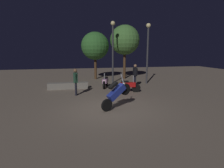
{
  "coord_description": "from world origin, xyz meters",
  "views": [
    {
      "loc": [
        -1.47,
        -7.81,
        2.68
      ],
      "look_at": [
        0.35,
        0.98,
        1.0
      ],
      "focal_mm": 28.61,
      "sensor_mm": 36.0,
      "label": 1
    }
  ],
  "objects_px": {
    "motorcycle_pink_parked_right": "(105,82)",
    "streetlamp_near": "(148,46)",
    "motorcycle_red_parked_left": "(128,86)",
    "motorcycle_blue_foreground": "(116,93)",
    "person_rider_beside": "(135,73)",
    "person_bystander_far": "(76,80)",
    "streetlamp_far": "(113,44)"
  },
  "relations": [
    {
      "from": "motorcycle_blue_foreground",
      "to": "motorcycle_red_parked_left",
      "type": "height_order",
      "value": "motorcycle_blue_foreground"
    },
    {
      "from": "person_rider_beside",
      "to": "streetlamp_near",
      "type": "bearing_deg",
      "value": -145.24
    },
    {
      "from": "motorcycle_pink_parked_right",
      "to": "person_rider_beside",
      "type": "bearing_deg",
      "value": 107.42
    },
    {
      "from": "streetlamp_near",
      "to": "person_rider_beside",
      "type": "bearing_deg",
      "value": -143.26
    },
    {
      "from": "streetlamp_near",
      "to": "streetlamp_far",
      "type": "height_order",
      "value": "streetlamp_far"
    },
    {
      "from": "motorcycle_blue_foreground",
      "to": "motorcycle_red_parked_left",
      "type": "bearing_deg",
      "value": 38.0
    },
    {
      "from": "streetlamp_near",
      "to": "streetlamp_far",
      "type": "distance_m",
      "value": 2.83
    },
    {
      "from": "motorcycle_blue_foreground",
      "to": "streetlamp_far",
      "type": "relative_size",
      "value": 0.32
    },
    {
      "from": "streetlamp_far",
      "to": "motorcycle_red_parked_left",
      "type": "bearing_deg",
      "value": -86.76
    },
    {
      "from": "motorcycle_red_parked_left",
      "to": "streetlamp_near",
      "type": "xyz_separation_m",
      "value": [
        2.44,
        2.76,
        2.63
      ]
    },
    {
      "from": "motorcycle_pink_parked_right",
      "to": "streetlamp_near",
      "type": "xyz_separation_m",
      "value": [
        3.62,
        0.92,
        2.63
      ]
    },
    {
      "from": "motorcycle_blue_foreground",
      "to": "streetlamp_near",
      "type": "relative_size",
      "value": 0.34
    },
    {
      "from": "motorcycle_pink_parked_right",
      "to": "streetlamp_near",
      "type": "relative_size",
      "value": 0.33
    },
    {
      "from": "motorcycle_blue_foreground",
      "to": "motorcycle_pink_parked_right",
      "type": "height_order",
      "value": "motorcycle_blue_foreground"
    },
    {
      "from": "person_rider_beside",
      "to": "person_bystander_far",
      "type": "height_order",
      "value": "person_rider_beside"
    },
    {
      "from": "motorcycle_red_parked_left",
      "to": "motorcycle_pink_parked_right",
      "type": "xyz_separation_m",
      "value": [
        -1.18,
        1.84,
        0.0
      ]
    },
    {
      "from": "streetlamp_near",
      "to": "motorcycle_blue_foreground",
      "type": "bearing_deg",
      "value": -123.73
    },
    {
      "from": "motorcycle_pink_parked_right",
      "to": "person_rider_beside",
      "type": "distance_m",
      "value": 2.33
    },
    {
      "from": "person_rider_beside",
      "to": "streetlamp_near",
      "type": "distance_m",
      "value": 2.67
    },
    {
      "from": "motorcycle_blue_foreground",
      "to": "streetlamp_far",
      "type": "bearing_deg",
      "value": 52.93
    },
    {
      "from": "motorcycle_blue_foreground",
      "to": "person_bystander_far",
      "type": "bearing_deg",
      "value": 94.38
    },
    {
      "from": "motorcycle_blue_foreground",
      "to": "streetlamp_near",
      "type": "bearing_deg",
      "value": 29.84
    },
    {
      "from": "person_bystander_far",
      "to": "streetlamp_near",
      "type": "bearing_deg",
      "value": 30.44
    },
    {
      "from": "person_rider_beside",
      "to": "streetlamp_far",
      "type": "bearing_deg",
      "value": -58.95
    },
    {
      "from": "person_rider_beside",
      "to": "person_bystander_far",
      "type": "bearing_deg",
      "value": 20.88
    },
    {
      "from": "streetlamp_near",
      "to": "person_bystander_far",
      "type": "bearing_deg",
      "value": -153.51
    },
    {
      "from": "motorcycle_blue_foreground",
      "to": "person_rider_beside",
      "type": "relative_size",
      "value": 0.97
    },
    {
      "from": "motorcycle_blue_foreground",
      "to": "motorcycle_red_parked_left",
      "type": "relative_size",
      "value": 0.98
    },
    {
      "from": "motorcycle_pink_parked_right",
      "to": "streetlamp_near",
      "type": "distance_m",
      "value": 4.57
    },
    {
      "from": "streetlamp_far",
      "to": "person_rider_beside",
      "type": "bearing_deg",
      "value": -56.97
    },
    {
      "from": "person_bystander_far",
      "to": "streetlamp_far",
      "type": "bearing_deg",
      "value": 55.01
    },
    {
      "from": "motorcycle_blue_foreground",
      "to": "person_rider_beside",
      "type": "bearing_deg",
      "value": 35.72
    }
  ]
}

